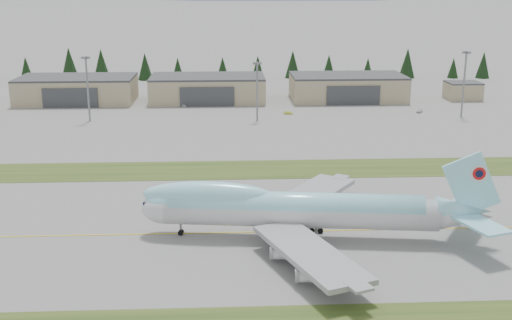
{
  "coord_description": "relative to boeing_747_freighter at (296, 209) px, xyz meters",
  "views": [
    {
      "loc": [
        -7.93,
        -121.63,
        49.27
      ],
      "look_at": [
        -0.57,
        26.05,
        8.0
      ],
      "focal_mm": 45.0,
      "sensor_mm": 36.0,
      "label": 1
    }
  ],
  "objects": [
    {
      "name": "hangar_left",
      "position": [
        -75.9,
        153.4,
        -0.75
      ],
      "size": [
        48.0,
        26.6,
        10.8
      ],
      "color": "tan",
      "rests_on": "ground"
    },
    {
      "name": "hangar_center",
      "position": [
        -20.9,
        153.4,
        -0.75
      ],
      "size": [
        48.0,
        26.6,
        10.8
      ],
      "color": "tan",
      "rests_on": "ground"
    },
    {
      "name": "floodlight_masts",
      "position": [
        -36.31,
        114.23,
        9.54
      ],
      "size": [
        182.58,
        5.9,
        24.51
      ],
      "color": "slate",
      "rests_on": "ground"
    },
    {
      "name": "boeing_747_freighter",
      "position": [
        0.0,
        0.0,
        0.0
      ],
      "size": [
        70.93,
        60.57,
        18.62
      ],
      "rotation": [
        0.0,
        0.0,
        -0.13
      ],
      "color": "silver",
      "rests_on": "ground"
    },
    {
      "name": "control_shed",
      "position": [
        89.1,
        151.5,
        -2.34
      ],
      "size": [
        14.0,
        12.0,
        7.6
      ],
      "color": "tan",
      "rests_on": "ground"
    },
    {
      "name": "conifer_belt",
      "position": [
        -18.61,
        216.07,
        0.98
      ],
      "size": [
        265.26,
        15.06,
        16.72
      ],
      "color": "black",
      "rests_on": "ground"
    },
    {
      "name": "hangar_right",
      "position": [
        39.1,
        153.4,
        -0.75
      ],
      "size": [
        48.0,
        26.6,
        10.8
      ],
      "color": "tan",
      "rests_on": "ground"
    },
    {
      "name": "service_vehicle_a",
      "position": [
        -30.28,
        139.44,
        -6.14
      ],
      "size": [
        2.97,
        3.45,
        1.12
      ],
      "primitive_type": "imported",
      "rotation": [
        0.0,
        0.0,
        0.61
      ],
      "color": "silver",
      "rests_on": "ground"
    },
    {
      "name": "service_vehicle_c",
      "position": [
        62.09,
        123.98,
        -6.14
      ],
      "size": [
        3.5,
        4.49,
        1.21
      ],
      "primitive_type": "imported",
      "rotation": [
        0.0,
        0.0,
        -0.5
      ],
      "color": "#B4B5BA",
      "rests_on": "ground"
    },
    {
      "name": "taxiway_line_main",
      "position": [
        -5.9,
        3.5,
        -6.14
      ],
      "size": [
        400.0,
        0.4,
        0.02
      ],
      "primitive_type": "cube",
      "color": "gold",
      "rests_on": "ground"
    },
    {
      "name": "ground",
      "position": [
        -5.9,
        3.5,
        -6.14
      ],
      "size": [
        7000.0,
        7000.0,
        0.0
      ],
      "primitive_type": "plane",
      "color": "slate",
      "rests_on": "ground"
    },
    {
      "name": "service_vehicle_b",
      "position": [
        10.63,
        123.13,
        -6.14
      ],
      "size": [
        3.7,
        2.14,
        1.15
      ],
      "primitive_type": "imported",
      "rotation": [
        0.0,
        0.0,
        1.29
      ],
      "color": "#B8CA32",
      "rests_on": "ground"
    },
    {
      "name": "grass_strip_far",
      "position": [
        -5.9,
        48.5,
        -6.14
      ],
      "size": [
        400.0,
        18.0,
        0.08
      ],
      "primitive_type": "cube",
      "color": "#2C4418",
      "rests_on": "ground"
    }
  ]
}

